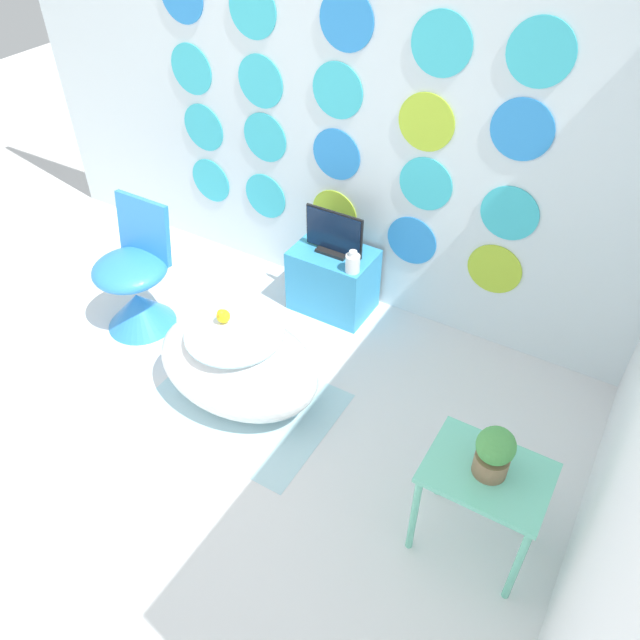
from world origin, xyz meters
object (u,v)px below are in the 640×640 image
Objects in this scene: tv at (334,235)px; vase at (353,263)px; potted_plant_left at (494,452)px; chair at (136,289)px; bathtub at (238,364)px.

tv reaches higher than vase.
vase is 1.58m from potted_plant_left.
tv is 2.72× the size of vase.
chair is at bearing 170.67° from potted_plant_left.
vase is (1.16, 0.65, 0.22)m from chair.
chair is 2.40m from potted_plant_left.
tv is 1.60× the size of potted_plant_left.
bathtub is 2.44× the size of tv.
tv is at bearing 87.32° from bathtub.
chair is 2.12× the size of tv.
chair is (-0.92, 0.19, 0.02)m from bathtub.
vase is at bearing 29.19° from chair.
potted_plant_left is (1.38, -1.15, 0.09)m from tv.
bathtub is at bearing -92.68° from tv.
bathtub is at bearing 172.18° from potted_plant_left.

